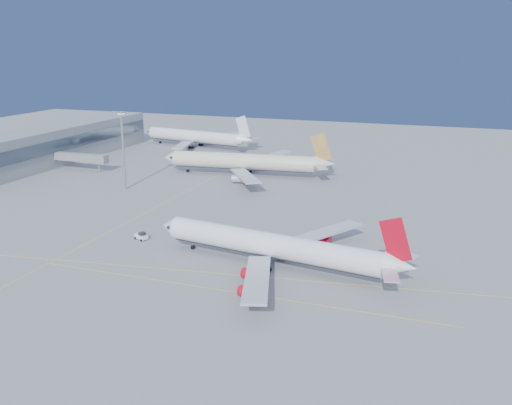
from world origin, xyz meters
name	(u,v)px	position (x,y,z in m)	size (l,w,h in m)	color
ground	(233,264)	(0.00, 0.00, 0.00)	(500.00, 500.00, 0.00)	slate
terminal	(59,143)	(-114.93, 85.00, 7.51)	(18.40, 110.00, 15.00)	gray
jet_bridge	(83,158)	(-93.11, 72.00, 5.17)	(23.60, 3.60, 6.90)	gray
taxiway_lines	(188,248)	(-14.71, 6.34, 0.01)	(118.86, 140.00, 0.02)	yellow
airliner_virgin	(276,246)	(9.64, 2.30, 4.71)	(63.20, 56.24, 15.62)	white
airliner_etihad	(247,162)	(-29.26, 86.01, 5.34)	(67.26, 61.80, 17.55)	beige
airliner_third	(197,137)	(-74.02, 135.06, 5.14)	(63.17, 57.62, 16.99)	white
pushback_tug	(141,236)	(-28.57, 7.69, 0.93)	(3.99, 3.22, 2.02)	white
light_mast	(123,144)	(-61.36, 52.00, 15.75)	(2.31, 2.31, 26.69)	gray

